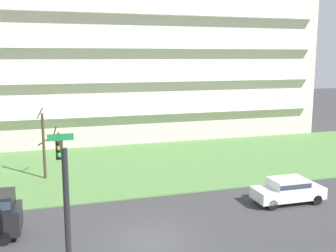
{
  "coord_description": "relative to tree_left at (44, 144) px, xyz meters",
  "views": [
    {
      "loc": [
        -4.8,
        -18.4,
        9.03
      ],
      "look_at": [
        2.75,
        6.0,
        4.65
      ],
      "focal_mm": 43.4,
      "sensor_mm": 36.0,
      "label": 1
    }
  ],
  "objects": [
    {
      "name": "grass_lawn_strip",
      "position": [
        4.86,
        1.78,
        -2.61
      ],
      "size": [
        80.0,
        16.0,
        0.08
      ],
      "primitive_type": "cube",
      "color": "#547F42",
      "rests_on": "ground"
    },
    {
      "name": "traffic_signal_mast",
      "position": [
        0.58,
        -17.33,
        1.7
      ],
      "size": [
        0.9,
        4.58,
        6.42
      ],
      "color": "black",
      "rests_on": "ground"
    },
    {
      "name": "ground",
      "position": [
        4.86,
        -12.22,
        -2.65
      ],
      "size": [
        160.0,
        160.0,
        0.0
      ],
      "primitive_type": "plane",
      "color": "#38383A"
    },
    {
      "name": "sedan_white_center_left",
      "position": [
        14.36,
        -9.72,
        -1.78
      ],
      "size": [
        4.43,
        1.86,
        1.57
      ],
      "rotation": [
        0.0,
        0.0,
        3.13
      ],
      "color": "white",
      "rests_on": "ground"
    },
    {
      "name": "tree_left",
      "position": [
        0.0,
        0.0,
        0.0
      ],
      "size": [
        1.42,
        1.75,
        5.34
      ],
      "color": "#423023",
      "rests_on": "ground"
    },
    {
      "name": "apartment_building",
      "position": [
        4.86,
        14.87,
        5.64
      ],
      "size": [
        51.23,
        11.15,
        16.57
      ],
      "color": "beige",
      "rests_on": "ground"
    }
  ]
}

